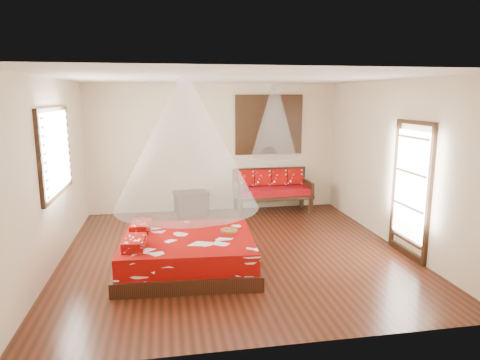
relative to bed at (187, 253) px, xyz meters
name	(u,v)px	position (x,y,z in m)	size (l,w,h in m)	color
room	(235,168)	(0.81, 0.57, 1.15)	(5.54, 5.54, 2.84)	black
bed	(187,253)	(0.00, 0.00, 0.00)	(2.10, 1.92, 0.63)	black
daybed	(272,188)	(2.03, 2.95, 0.27)	(1.67, 0.74, 0.94)	black
storage_chest	(191,203)	(0.25, 3.02, 0.00)	(0.79, 0.63, 0.49)	black
shutter_panel	(269,125)	(2.03, 3.29, 1.65)	(1.52, 0.06, 1.32)	black
window_left	(56,152)	(-1.90, 0.77, 1.45)	(0.10, 1.74, 1.34)	black
glazed_door	(411,190)	(3.52, -0.03, 0.82)	(0.08, 1.02, 2.16)	black
wine_tray	(229,228)	(0.65, 0.14, 0.30)	(0.26, 0.26, 0.21)	brown
mosquito_net_main	(186,145)	(0.02, 0.00, 1.60)	(2.07, 2.07, 1.80)	white
mosquito_net_daybed	(274,121)	(2.03, 2.82, 1.75)	(0.98, 0.98, 1.50)	white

